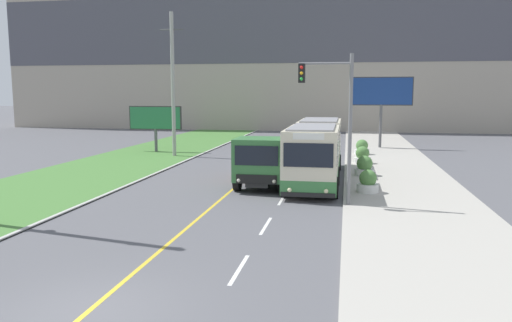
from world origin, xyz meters
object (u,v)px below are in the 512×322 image
Objects in this scene: utility_pole_far at (173,84)px; traffic_light_mast at (336,111)px; planter_round_third at (362,156)px; planter_round_second at (365,167)px; billboard_large at (382,94)px; city_bus at (316,151)px; dump_truck at (263,162)px; planter_round_far at (362,148)px; billboard_small at (155,119)px; planter_round_near at (368,182)px.

utility_pole_far is 19.46m from traffic_light_mast.
utility_pole_far reaches higher than planter_round_third.
billboard_large is at bearing 83.26° from planter_round_second.
planter_round_second is 5.04m from planter_round_third.
planter_round_second is (2.69, 1.65, -1.06)m from city_bus.
dump_truck is 0.61× the size of utility_pole_far.
traffic_light_mast reaches higher than planter_round_second.
traffic_light_mast is 5.56× the size of planter_round_far.
planter_round_far is (16.57, 0.68, -2.10)m from billboard_small.
traffic_light_mast is 5.84× the size of planter_round_near.
planter_round_third reaches higher than planter_round_second.
planter_round_third is at bearing -7.98° from utility_pole_far.
billboard_large is at bearing 84.89° from planter_round_near.
planter_round_far reaches higher than planter_round_near.
dump_truck is 5.62× the size of planter_round_far.
planter_round_far is (5.34, 14.40, -0.73)m from dump_truck.
city_bus is 12.11m from planter_round_far.
dump_truck is 15.37m from planter_round_far.
planter_round_far reaches higher than planter_round_second.
traffic_light_mast is (12.48, -14.87, -1.35)m from utility_pole_far.
traffic_light_mast is at bearing -96.90° from planter_round_third.
city_bus is 17.83m from billboard_large.
planter_round_near is at bearing 61.49° from traffic_light_mast.
traffic_light_mast reaches higher than planter_round_third.
city_bus is 1.96× the size of billboard_large.
planter_round_second is 10.08m from planter_round_far.
traffic_light_mast is 1.46× the size of billboard_small.
dump_truck is 5.31m from planter_round_near.
traffic_light_mast is at bearing -95.31° from planter_round_far.
traffic_light_mast is (1.15, -6.20, 2.44)m from city_bus.
planter_round_third is 0.99× the size of planter_round_far.
utility_pole_far reaches higher than planter_round_near.
billboard_large reaches higher than planter_round_far.
utility_pole_far is at bearing 130.00° from traffic_light_mast.
planter_round_far is (-1.68, -5.24, -4.14)m from billboard_large.
planter_round_far is at bearing 2.35° from billboard_small.
planter_round_second is at bearing 39.59° from dump_truck.
billboard_small is 4.01× the size of planter_round_near.
billboard_large is 15.97m from planter_round_second.
planter_round_second is at bearing -26.57° from utility_pole_far.
traffic_light_mast is 5.62× the size of planter_round_third.
planter_round_third is at bearing -99.88° from billboard_large.
traffic_light_mast is 1.05× the size of billboard_large.
traffic_light_mast is 8.74m from planter_round_second.
planter_round_third and planter_round_far have the same top height.
city_bus is at bearing -38.80° from billboard_small.
dump_truck is 5.69× the size of planter_round_second.
planter_round_third is (-1.79, -10.28, -4.14)m from billboard_large.
utility_pole_far is 17.89m from billboard_large.
planter_round_far is (1.67, 17.94, -3.50)m from traffic_light_mast.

